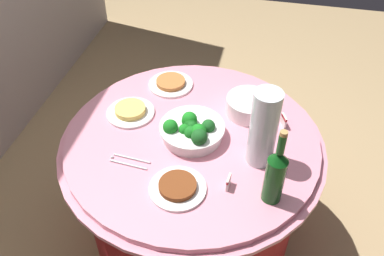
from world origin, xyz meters
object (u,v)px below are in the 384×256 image
object	(u,v)px
serving_tongs	(128,161)
food_plate_stir_fry	(178,187)
label_placard_front	(284,120)
wine_bottle	(275,175)
label_placard_mid	(229,182)
decorative_fruit_vase	(263,130)
food_plate_peanuts	(171,83)
food_plate_noodles	(130,111)
broccoli_bowl	(192,130)
plate_stack	(249,106)

from	to	relation	value
serving_tongs	food_plate_stir_fry	distance (m)	0.25
serving_tongs	label_placard_front	world-z (taller)	label_placard_front
wine_bottle	label_placard_mid	xyz separation A→B (m)	(0.02, 0.16, -0.10)
wine_bottle	label_placard_front	world-z (taller)	wine_bottle
wine_bottle	label_placard_mid	distance (m)	0.19
label_placard_front	label_placard_mid	world-z (taller)	same
wine_bottle	decorative_fruit_vase	world-z (taller)	decorative_fruit_vase
food_plate_peanuts	food_plate_noodles	bearing A→B (deg)	153.45
food_plate_noodles	label_placard_mid	bearing A→B (deg)	-123.18
food_plate_stir_fry	label_placard_mid	size ratio (longest dim) A/B	4.00
food_plate_noodles	label_placard_mid	world-z (taller)	label_placard_mid
food_plate_noodles	label_placard_mid	xyz separation A→B (m)	(-0.33, -0.50, 0.02)
broccoli_bowl	label_placard_front	world-z (taller)	broccoli_bowl
broccoli_bowl	food_plate_peanuts	bearing A→B (deg)	28.05
broccoli_bowl	food_plate_noodles	world-z (taller)	broccoli_bowl
plate_stack	decorative_fruit_vase	size ratio (longest dim) A/B	0.62
broccoli_bowl	decorative_fruit_vase	bearing A→B (deg)	-102.01
food_plate_stir_fry	wine_bottle	bearing A→B (deg)	-83.61
serving_tongs	food_plate_peanuts	distance (m)	0.54
label_placard_front	food_plate_noodles	bearing A→B (deg)	95.91
food_plate_peanuts	broccoli_bowl	bearing A→B (deg)	-151.95
food_plate_stir_fry	label_placard_mid	world-z (taller)	label_placard_mid
broccoli_bowl	food_plate_peanuts	xyz separation A→B (m)	(0.35, 0.18, -0.03)
food_plate_stir_fry	food_plate_peanuts	distance (m)	0.66
serving_tongs	broccoli_bowl	bearing A→B (deg)	-48.76
broccoli_bowl	label_placard_front	xyz separation A→B (m)	(0.17, -0.38, -0.02)
label_placard_mid	food_plate_peanuts	bearing A→B (deg)	33.18
broccoli_bowl	food_plate_peanuts	size ratio (longest dim) A/B	1.27
serving_tongs	label_placard_mid	distance (m)	0.42
serving_tongs	label_placard_front	size ratio (longest dim) A/B	3.05
plate_stack	decorative_fruit_vase	xyz separation A→B (m)	(-0.29, -0.08, 0.12)
broccoli_bowl	serving_tongs	xyz separation A→B (m)	(-0.19, 0.22, -0.04)
decorative_fruit_vase	wine_bottle	bearing A→B (deg)	-161.12
plate_stack	food_plate_peanuts	bearing A→B (deg)	72.98
food_plate_noodles	serving_tongs	bearing A→B (deg)	-162.87
plate_stack	food_plate_noodles	bearing A→B (deg)	103.52
serving_tongs	label_placard_mid	world-z (taller)	label_placard_mid
food_plate_stir_fry	decorative_fruit_vase	bearing A→B (deg)	-51.62
food_plate_peanuts	label_placard_front	world-z (taller)	label_placard_front
serving_tongs	label_placard_front	distance (m)	0.70
food_plate_stir_fry	label_placard_mid	xyz separation A→B (m)	(0.05, -0.19, 0.02)
serving_tongs	label_placard_mid	size ratio (longest dim) A/B	3.05
plate_stack	label_placard_mid	world-z (taller)	plate_stack
decorative_fruit_vase	food_plate_peanuts	bearing A→B (deg)	49.50
broccoli_bowl	wine_bottle	world-z (taller)	wine_bottle
broccoli_bowl	wine_bottle	size ratio (longest dim) A/B	0.83
decorative_fruit_vase	food_plate_peanuts	size ratio (longest dim) A/B	1.55
broccoli_bowl	plate_stack	xyz separation A→B (m)	(0.22, -0.22, -0.01)
food_plate_noodles	food_plate_stir_fry	world-z (taller)	food_plate_noodles
label_placard_front	broccoli_bowl	bearing A→B (deg)	113.78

